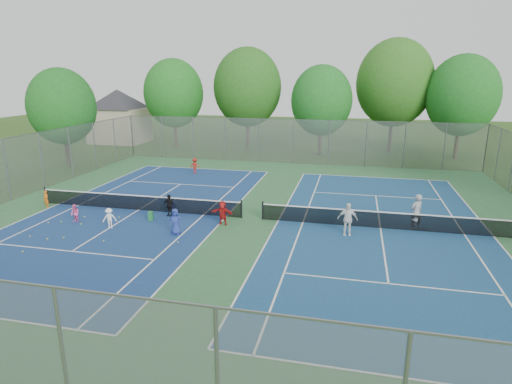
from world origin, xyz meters
TOP-DOWN VIEW (x-y plane):
  - ground at (0.00, 0.00)m, footprint 120.00×120.00m
  - court_pad at (0.00, 0.00)m, footprint 32.00×32.00m
  - court_left at (-7.00, 0.00)m, footprint 10.97×23.77m
  - court_right at (7.00, 0.00)m, footprint 10.97×23.77m
  - net_left at (-7.00, 0.00)m, footprint 12.87×0.10m
  - net_right at (7.00, 0.00)m, footprint 12.87×0.10m
  - fence_north at (0.00, 16.00)m, footprint 32.00×0.10m
  - fence_south at (0.00, -16.00)m, footprint 32.00×0.10m
  - fence_west at (-16.00, 0.00)m, footprint 0.10×32.00m
  - house at (-22.00, 24.00)m, footprint 11.03×11.03m
  - tree_nw at (-14.00, 22.00)m, footprint 6.40×6.40m
  - tree_nl at (-6.00, 23.00)m, footprint 7.20×7.20m
  - tree_nc at (2.00, 21.00)m, footprint 6.00×6.00m
  - tree_nr at (9.00, 24.00)m, footprint 7.60×7.60m
  - tree_ne at (15.00, 22.00)m, footprint 6.60×6.60m
  - tree_side_w at (-19.00, 10.00)m, footprint 5.60×5.60m
  - ball_crate at (-5.29, 1.03)m, footprint 0.48×0.48m
  - ball_hopper at (-5.44, -1.55)m, footprint 0.32×0.32m
  - student_a at (-12.77, -0.74)m, footprint 0.44×0.34m
  - student_b at (-9.31, -2.79)m, footprint 0.59×0.52m
  - student_c at (-6.96, -3.19)m, footprint 0.83×0.67m
  - student_d at (-4.73, -0.60)m, footprint 0.80×0.45m
  - student_e at (-3.21, -3.24)m, footprint 0.74×0.55m
  - student_f at (-1.32, -1.32)m, footprint 1.28×0.54m
  - child_far_baseline at (-7.27, 10.17)m, footprint 0.84×0.50m
  - instructor at (8.73, 0.20)m, footprint 0.84×0.78m
  - teen_court_b at (5.27, -1.37)m, footprint 1.02×0.47m
  - tennis_ball_0 at (-9.32, -1.98)m, footprint 0.07×0.07m
  - tennis_ball_1 at (-8.79, -3.08)m, footprint 0.07×0.07m
  - tennis_ball_2 at (-9.07, -5.39)m, footprint 0.07×0.07m
  - tennis_ball_3 at (-7.94, -1.91)m, footprint 0.07×0.07m
  - tennis_ball_4 at (-8.43, -5.04)m, footprint 0.07×0.07m
  - tennis_ball_5 at (-7.37, -1.60)m, footprint 0.07×0.07m
  - tennis_ball_6 at (-9.12, -6.98)m, footprint 0.07×0.07m
  - tennis_ball_7 at (-10.68, -3.29)m, footprint 0.07×0.07m
  - tennis_ball_8 at (-2.63, -4.36)m, footprint 0.07×0.07m
  - tennis_ball_9 at (-10.19, -5.26)m, footprint 0.07×0.07m
  - tennis_ball_10 at (-10.06, -3.01)m, footprint 0.07×0.07m
  - tennis_ball_11 at (-6.25, -4.97)m, footprint 0.07×0.07m

SIDE VIEW (x-z plane):
  - ground at x=0.00m, z-range 0.00..0.00m
  - court_pad at x=0.00m, z-range 0.00..0.01m
  - court_left at x=-7.00m, z-range 0.01..0.02m
  - court_right at x=7.00m, z-range 0.01..0.02m
  - tennis_ball_0 at x=-9.32m, z-range 0.00..0.07m
  - tennis_ball_1 at x=-8.79m, z-range 0.00..0.07m
  - tennis_ball_2 at x=-9.07m, z-range 0.00..0.07m
  - tennis_ball_3 at x=-7.94m, z-range 0.00..0.07m
  - tennis_ball_4 at x=-8.43m, z-range 0.00..0.07m
  - tennis_ball_5 at x=-7.37m, z-range 0.00..0.07m
  - tennis_ball_6 at x=-9.12m, z-range 0.00..0.07m
  - tennis_ball_7 at x=-10.68m, z-range 0.00..0.07m
  - tennis_ball_8 at x=-2.63m, z-range 0.00..0.07m
  - tennis_ball_9 at x=-10.19m, z-range 0.00..0.07m
  - tennis_ball_10 at x=-10.06m, z-range 0.00..0.07m
  - tennis_ball_11 at x=-6.25m, z-range 0.00..0.07m
  - ball_crate at x=-5.29m, z-range 0.00..0.31m
  - ball_hopper at x=-5.44m, z-range 0.00..0.51m
  - net_left at x=-7.00m, z-range 0.00..0.91m
  - net_right at x=7.00m, z-range 0.00..0.91m
  - student_b at x=-9.31m, z-range 0.00..1.03m
  - student_a at x=-12.77m, z-range 0.00..1.06m
  - student_c at x=-6.96m, z-range 0.00..1.11m
  - child_far_baseline at x=-7.27m, z-range 0.00..1.27m
  - student_d at x=-4.73m, z-range 0.00..1.29m
  - student_f at x=-1.32m, z-range 0.00..1.34m
  - student_e at x=-3.21m, z-range 0.00..1.36m
  - teen_court_b at x=5.27m, z-range 0.00..1.70m
  - instructor at x=8.73m, z-range 0.00..1.93m
  - fence_north at x=0.00m, z-range 0.00..4.00m
  - fence_south at x=0.00m, z-range 0.00..4.00m
  - fence_west at x=-16.00m, z-range 0.00..4.00m
  - house at x=-22.00m, z-range 0.56..7.86m
  - tree_side_w at x=-19.00m, z-range 1.01..9.48m
  - tree_nc at x=2.00m, z-range 0.97..9.82m
  - tree_nw at x=-14.00m, z-range 1.10..10.68m
  - tree_ne at x=15.00m, z-range 1.08..10.85m
  - tree_nl at x=-6.00m, z-range 1.20..11.89m
  - tree_nr at x=9.00m, z-range 1.33..12.75m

